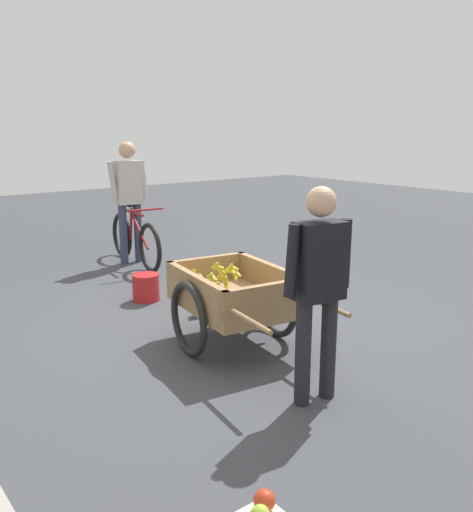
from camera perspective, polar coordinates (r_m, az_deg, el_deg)
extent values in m
plane|color=#3D3F44|center=(5.28, 0.15, -7.53)|extent=(24.00, 24.00, 0.00)
cube|color=#937047|center=(4.77, -0.24, -4.77)|extent=(1.21, 0.95, 0.10)
cube|color=#937047|center=(5.16, -3.08, -1.40)|extent=(0.18, 0.80, 0.24)
cube|color=#937047|center=(4.29, 3.18, -4.49)|extent=(0.18, 0.80, 0.24)
cube|color=#937047|center=(4.55, -4.31, -3.44)|extent=(1.10, 0.22, 0.24)
cube|color=#937047|center=(4.90, 3.53, -2.20)|extent=(1.10, 0.22, 0.24)
torus|color=black|center=(4.61, -5.04, -6.54)|extent=(0.64, 0.15, 0.64)
torus|color=black|center=(5.01, 4.16, -4.85)|extent=(0.64, 0.15, 0.64)
cylinder|color=gray|center=(4.79, -0.24, -5.68)|extent=(0.17, 0.88, 0.04)
cylinder|color=#937047|center=(3.88, 1.39, -6.74)|extent=(0.55, 0.12, 0.04)
cylinder|color=#937047|center=(4.26, 9.29, -5.09)|extent=(0.55, 0.12, 0.04)
cylinder|color=gray|center=(5.23, -2.78, -5.71)|extent=(0.04, 0.04, 0.35)
ellipsoid|color=gold|center=(4.38, -1.85, -3.50)|extent=(0.18, 0.05, 0.12)
ellipsoid|color=gold|center=(4.39, -2.02, -3.33)|extent=(0.18, 0.07, 0.05)
ellipsoid|color=gold|center=(4.40, -2.22, -3.15)|extent=(0.18, 0.07, 0.13)
ellipsoid|color=gold|center=(4.53, 1.76, -4.41)|extent=(0.18, 0.10, 0.14)
ellipsoid|color=gold|center=(4.54, 1.54, -4.22)|extent=(0.18, 0.12, 0.05)
ellipsoid|color=gold|center=(4.55, 1.34, -4.05)|extent=(0.18, 0.09, 0.13)
ellipsoid|color=gold|center=(4.81, -0.14, -1.84)|extent=(0.17, 0.12, 0.13)
ellipsoid|color=gold|center=(4.81, -0.27, -1.70)|extent=(0.19, 0.07, 0.09)
ellipsoid|color=gold|center=(4.81, -0.39, -1.57)|extent=(0.18, 0.13, 0.05)
ellipsoid|color=gold|center=(4.82, -0.51, -1.44)|extent=(0.19, 0.07, 0.09)
ellipsoid|color=gold|center=(4.83, -0.66, -1.29)|extent=(0.17, 0.10, 0.15)
ellipsoid|color=gold|center=(4.89, -1.17, -2.57)|extent=(0.17, 0.12, 0.15)
ellipsoid|color=gold|center=(4.90, -1.33, -2.41)|extent=(0.19, 0.11, 0.08)
ellipsoid|color=gold|center=(4.91, -1.47, -2.28)|extent=(0.19, 0.11, 0.07)
ellipsoid|color=gold|center=(4.92, -1.63, -2.13)|extent=(0.18, 0.07, 0.14)
ellipsoid|color=gold|center=(4.88, -1.71, -1.54)|extent=(0.19, 0.08, 0.12)
ellipsoid|color=gold|center=(4.88, -1.83, -1.41)|extent=(0.19, 0.05, 0.08)
ellipsoid|color=gold|center=(4.89, -1.97, -1.27)|extent=(0.19, 0.07, 0.08)
ellipsoid|color=gold|center=(4.90, -2.13, -1.12)|extent=(0.17, 0.12, 0.15)
ellipsoid|color=gold|center=(4.75, -2.39, -2.50)|extent=(0.18, 0.11, 0.14)
ellipsoid|color=gold|center=(4.77, -2.57, -2.34)|extent=(0.19, 0.07, 0.05)
ellipsoid|color=gold|center=(4.78, -2.75, -2.17)|extent=(0.18, 0.11, 0.13)
ellipsoid|color=gold|center=(4.84, -3.65, -2.64)|extent=(0.17, 0.09, 0.15)
ellipsoid|color=gold|center=(4.86, -3.84, -2.47)|extent=(0.19, 0.09, 0.05)
ellipsoid|color=gold|center=(4.87, -4.04, -2.30)|extent=(0.17, 0.11, 0.15)
ellipsoid|color=gold|center=(4.96, -4.42, -2.23)|extent=(0.18, 0.05, 0.13)
ellipsoid|color=gold|center=(4.97, -4.59, -2.07)|extent=(0.18, 0.06, 0.05)
ellipsoid|color=gold|center=(4.99, -4.78, -1.90)|extent=(0.17, 0.05, 0.15)
ellipsoid|color=gold|center=(4.81, -4.68, -3.26)|extent=(0.18, 0.06, 0.12)
ellipsoid|color=gold|center=(4.81, -4.79, -3.13)|extent=(0.19, 0.06, 0.08)
ellipsoid|color=gold|center=(4.82, -4.94, -2.97)|extent=(0.19, 0.09, 0.09)
ellipsoid|color=gold|center=(4.83, -5.07, -2.83)|extent=(0.18, 0.11, 0.13)
cylinder|color=black|center=(3.82, 6.94, -10.05)|extent=(0.11, 0.11, 0.75)
cylinder|color=black|center=(3.95, 9.54, -9.35)|extent=(0.11, 0.11, 0.75)
cube|color=black|center=(3.68, 8.60, -0.51)|extent=(0.25, 0.37, 0.53)
sphere|color=tan|center=(3.61, 8.82, 5.61)|extent=(0.20, 0.20, 0.20)
cylinder|color=black|center=(3.54, 5.81, -0.52)|extent=(0.08, 0.12, 0.48)
cylinder|color=black|center=(3.81, 11.21, 0.28)|extent=(0.08, 0.08, 0.48)
torus|color=black|center=(7.24, -9.02, 0.83)|extent=(0.66, 0.13, 0.66)
torus|color=black|center=(8.15, -11.84, 2.11)|extent=(0.66, 0.13, 0.66)
cylinder|color=maroon|center=(7.63, -10.64, 4.45)|extent=(0.60, 0.10, 0.04)
cylinder|color=maroon|center=(7.76, -10.92, 3.29)|extent=(0.11, 0.05, 0.45)
cylinder|color=maroon|center=(7.50, -10.05, 2.58)|extent=(0.53, 0.09, 0.43)
ellipsoid|color=black|center=(7.74, -11.06, 5.24)|extent=(0.20, 0.08, 0.06)
cylinder|color=maroon|center=(7.20, -9.32, 4.79)|extent=(0.07, 0.46, 0.03)
cylinder|color=#333851|center=(7.86, -10.21, 2.41)|extent=(0.11, 0.11, 0.83)
cylinder|color=#333851|center=(7.78, -11.71, 2.23)|extent=(0.11, 0.11, 0.83)
cube|color=#B7B2AD|center=(7.71, -11.19, 7.52)|extent=(0.23, 0.36, 0.59)
sphere|color=tan|center=(7.68, -11.34, 10.78)|extent=(0.23, 0.23, 0.23)
cylinder|color=#B7B2AD|center=(7.79, -9.69, 7.86)|extent=(0.08, 0.12, 0.54)
cylinder|color=#B7B2AD|center=(7.63, -12.75, 7.61)|extent=(0.08, 0.14, 0.54)
cylinder|color=#B21E1E|center=(6.14, -9.42, -3.24)|extent=(0.30, 0.30, 0.30)
sphere|color=#B23319|center=(2.66, 2.92, -24.07)|extent=(0.10, 0.10, 0.10)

